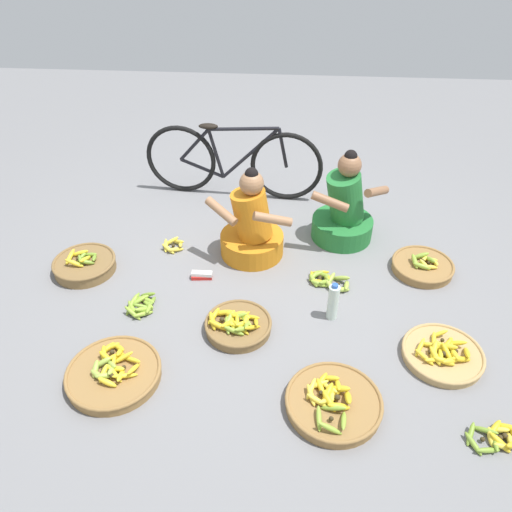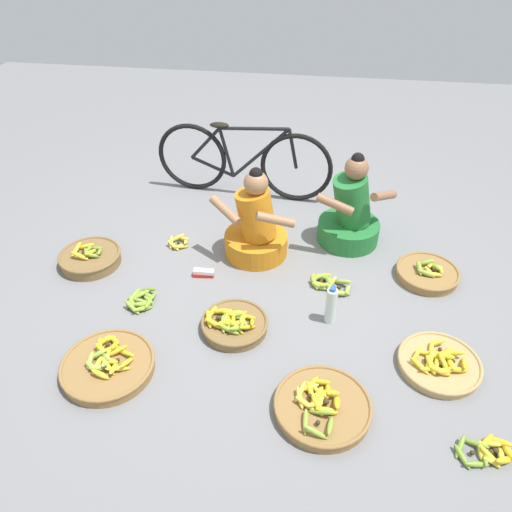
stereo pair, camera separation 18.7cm
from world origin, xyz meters
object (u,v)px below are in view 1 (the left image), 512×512
vendor_woman_front (252,228)px  banana_basket_near_vendor (333,402)px  banana_basket_front_center (114,373)px  banana_basket_mid_left (443,354)px  loose_bananas_front_left (327,280)px  water_bottle (333,302)px  banana_basket_back_center (423,266)px  banana_basket_near_bicycle (238,324)px  loose_bananas_back_right (497,437)px  banana_basket_front_right (85,264)px  loose_bananas_back_left (173,245)px  vendor_woman_behind (344,211)px  loose_bananas_mid_right (141,305)px  bicycle_leaning (233,162)px  packet_carton_stack (202,275)px

vendor_woman_front → banana_basket_near_vendor: vendor_woman_front is taller
vendor_woman_front → banana_basket_front_center: (-0.76, -1.36, -0.20)m
banana_basket_mid_left → loose_bananas_front_left: 1.01m
loose_bananas_front_left → water_bottle: water_bottle is taller
vendor_woman_front → water_bottle: size_ratio=2.58×
banana_basket_near_vendor → banana_basket_back_center: 1.56m
banana_basket_near_bicycle → loose_bananas_back_right: banana_basket_near_bicycle is taller
banana_basket_front_center → banana_basket_front_right: size_ratio=1.21×
loose_bananas_front_left → banana_basket_back_center: bearing=15.9°
banana_basket_back_center → banana_basket_front_center: banana_basket_back_center is taller
vendor_woman_front → loose_bananas_back_left: 0.70m
banana_basket_near_bicycle → loose_bananas_back_right: bearing=-25.8°
banana_basket_near_bicycle → vendor_woman_front: bearing=88.3°
vendor_woman_behind → banana_basket_front_center: vendor_woman_behind is taller
loose_bananas_front_left → water_bottle: 0.39m
banana_basket_near_vendor → loose_bananas_mid_right: banana_basket_near_vendor is taller
banana_basket_near_vendor → banana_basket_front_center: (-1.36, 0.12, 0.00)m
banana_basket_near_bicycle → banana_basket_back_center: bearing=28.6°
banana_basket_front_center → loose_bananas_back_left: bearing=86.3°
bicycle_leaning → banana_basket_front_right: size_ratio=3.45×
banana_basket_front_center → loose_bananas_back_right: bearing=-6.9°
loose_bananas_mid_right → water_bottle: (1.38, 0.01, 0.12)m
water_bottle → loose_bananas_back_right: bearing=-46.3°
banana_basket_back_center → loose_bananas_back_right: banana_basket_back_center is taller
banana_basket_near_vendor → vendor_woman_behind: bearing=84.9°
loose_bananas_back_right → loose_bananas_front_left: bearing=124.9°
bicycle_leaning → water_bottle: size_ratio=5.57×
loose_bananas_back_left → water_bottle: 1.49m
vendor_woman_behind → banana_basket_back_center: 0.78m
vendor_woman_front → banana_basket_front_right: (-1.31, -0.33, -0.19)m
banana_basket_back_center → loose_bananas_mid_right: (-2.13, -0.60, -0.02)m
loose_bananas_front_left → packet_carton_stack: 0.97m
banana_basket_near_vendor → loose_bananas_back_right: (0.91, -0.16, -0.02)m
loose_bananas_back_left → banana_basket_front_center: bearing=-93.7°
banana_basket_near_vendor → banana_basket_near_bicycle: 0.86m
banana_basket_back_center → banana_basket_near_bicycle: bearing=-151.4°
banana_basket_front_center → bicycle_leaning: bearing=77.8°
vendor_woman_front → banana_basket_back_center: 1.40m
banana_basket_near_vendor → loose_bananas_back_right: size_ratio=1.73×
loose_bananas_back_right → loose_bananas_mid_right: loose_bananas_mid_right is taller
loose_bananas_front_left → water_bottle: bearing=-87.1°
vendor_woman_behind → water_bottle: bearing=-97.3°
vendor_woman_front → banana_basket_front_right: 1.36m
banana_basket_near_vendor → loose_bananas_back_left: banana_basket_near_vendor is taller
banana_basket_mid_left → banana_basket_front_right: size_ratio=1.07×
loose_bananas_front_left → water_bottle: (0.02, -0.37, 0.11)m
banana_basket_front_center → loose_bananas_front_left: (1.37, 1.02, -0.02)m
packet_carton_stack → vendor_woman_behind: bearing=30.2°
loose_bananas_mid_right → banana_basket_near_bicycle: bearing=-12.9°
banana_basket_near_bicycle → banana_basket_front_center: bearing=-147.3°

